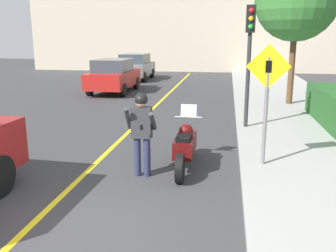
% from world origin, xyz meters
% --- Properties ---
extents(ground_plane, '(80.00, 80.00, 0.00)m').
position_xyz_m(ground_plane, '(0.00, 0.00, 0.00)').
color(ground_plane, '#38383A').
extents(road_center_line, '(0.12, 36.00, 0.01)m').
position_xyz_m(road_center_line, '(-0.60, 6.00, 0.00)').
color(road_center_line, yellow).
rests_on(road_center_line, ground).
extents(building_backdrop, '(28.00, 1.20, 6.43)m').
position_xyz_m(building_backdrop, '(0.00, 26.00, 3.22)').
color(building_backdrop, beige).
rests_on(building_backdrop, ground).
extents(motorcycle, '(0.62, 2.31, 1.28)m').
position_xyz_m(motorcycle, '(1.42, 3.05, 0.49)').
color(motorcycle, black).
rests_on(motorcycle, ground).
extents(person_biker, '(0.59, 0.47, 1.72)m').
position_xyz_m(person_biker, '(0.61, 2.43, 1.05)').
color(person_biker, '#282D4C').
rests_on(person_biker, ground).
extents(crossing_sign, '(0.91, 0.08, 2.53)m').
position_xyz_m(crossing_sign, '(3.08, 3.20, 1.64)').
color(crossing_sign, slate).
rests_on(crossing_sign, sidewalk_curb).
extents(traffic_light, '(0.26, 0.30, 3.53)m').
position_xyz_m(traffic_light, '(2.86, 6.63, 2.58)').
color(traffic_light, '#2D2D30').
rests_on(traffic_light, sidewalk_curb).
extents(street_tree, '(3.19, 3.19, 5.63)m').
position_xyz_m(street_tree, '(4.78, 10.98, 4.15)').
color(street_tree, brown).
rests_on(street_tree, sidewalk_curb).
extents(parked_car_red, '(1.88, 4.20, 1.68)m').
position_xyz_m(parked_car_red, '(-3.41, 13.64, 0.86)').
color(parked_car_red, black).
rests_on(parked_car_red, ground).
extents(parked_car_grey, '(1.88, 4.20, 1.68)m').
position_xyz_m(parked_car_grey, '(-3.69, 19.41, 0.86)').
color(parked_car_grey, black).
rests_on(parked_car_grey, ground).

